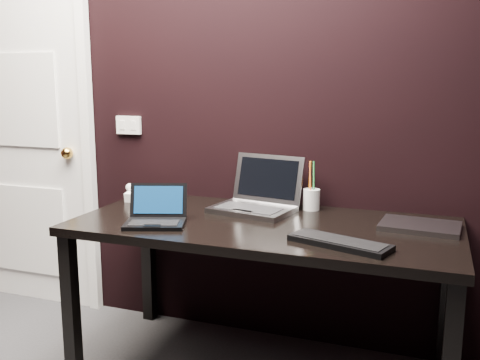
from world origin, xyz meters
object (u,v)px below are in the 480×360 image
(netbook, at_px, (156,217))
(closed_laptop, at_px, (420,226))
(silver_laptop, at_px, (256,201))
(mobile_phone, at_px, (141,203))
(desk_phone, at_px, (144,194))
(door, at_px, (24,134))
(desk, at_px, (263,239))
(ext_keyboard, at_px, (340,242))
(pen_cup, at_px, (311,198))

(netbook, height_order, closed_laptop, netbook)
(silver_laptop, xyz_separation_m, closed_laptop, (0.76, -0.07, -0.04))
(mobile_phone, bearing_deg, silver_laptop, 18.92)
(silver_laptop, bearing_deg, desk_phone, 179.62)
(door, bearing_deg, desk, -12.82)
(desk, distance_m, silver_laptop, 0.26)
(silver_laptop, bearing_deg, netbook, -130.83)
(silver_laptop, xyz_separation_m, ext_keyboard, (0.48, -0.43, -0.04))
(ext_keyboard, bearing_deg, desk, 148.96)
(desk, bearing_deg, ext_keyboard, -31.04)
(mobile_phone, distance_m, pen_cup, 0.84)
(pen_cup, bearing_deg, netbook, -139.79)
(ext_keyboard, distance_m, closed_laptop, 0.46)
(desk, xyz_separation_m, mobile_phone, (-0.64, 0.02, 0.11))
(door, height_order, ext_keyboard, door)
(desk, xyz_separation_m, silver_laptop, (-0.10, 0.20, 0.13))
(desk_phone, xyz_separation_m, pen_cup, (0.88, 0.10, 0.02))
(desk, distance_m, mobile_phone, 0.65)
(silver_laptop, bearing_deg, door, 173.60)
(ext_keyboard, relative_size, closed_laptop, 1.21)
(ext_keyboard, xyz_separation_m, mobile_phone, (-1.02, 0.25, 0.02))
(silver_laptop, relative_size, desk_phone, 2.12)
(door, bearing_deg, netbook, -25.09)
(door, bearing_deg, desk_phone, -10.46)
(pen_cup, bearing_deg, silver_laptop, -157.13)
(ext_keyboard, bearing_deg, pen_cup, 113.32)
(door, height_order, netbook, door)
(desk_phone, bearing_deg, closed_laptop, -3.08)
(desk, distance_m, ext_keyboard, 0.45)
(desk, bearing_deg, silver_laptop, 116.60)
(silver_laptop, distance_m, closed_laptop, 0.77)
(desk_phone, height_order, mobile_phone, mobile_phone)
(mobile_phone, bearing_deg, door, 160.46)
(door, relative_size, mobile_phone, 22.72)
(silver_laptop, bearing_deg, pen_cup, 22.87)
(netbook, bearing_deg, closed_laptop, 16.26)
(closed_laptop, bearing_deg, mobile_phone, -175.00)
(closed_laptop, bearing_deg, desk_phone, 176.92)
(door, height_order, closed_laptop, door)
(silver_laptop, bearing_deg, mobile_phone, -161.08)
(ext_keyboard, relative_size, mobile_phone, 4.43)
(desk, height_order, pen_cup, pen_cup)
(closed_laptop, xyz_separation_m, pen_cup, (-0.51, 0.18, 0.05))
(ext_keyboard, bearing_deg, silver_laptop, 138.17)
(closed_laptop, relative_size, desk_phone, 1.72)
(door, height_order, silver_laptop, door)
(silver_laptop, xyz_separation_m, pen_cup, (0.25, 0.11, 0.01))
(door, distance_m, desk_phone, 0.97)
(ext_keyboard, distance_m, desk_phone, 1.19)
(ext_keyboard, bearing_deg, door, 163.43)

